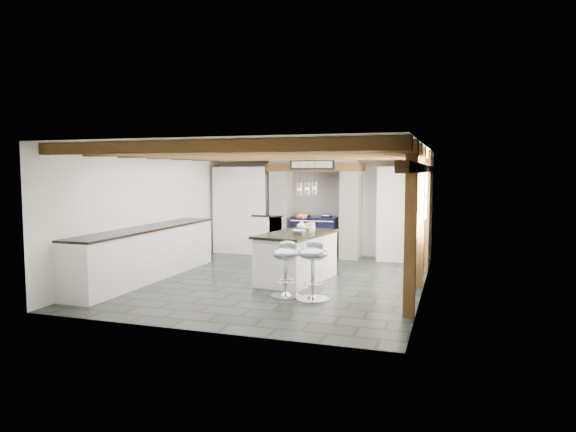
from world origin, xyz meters
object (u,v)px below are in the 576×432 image
(range_cooker, at_px, (315,236))
(bar_stool_near, at_px, (313,263))
(kitchen_island, at_px, (297,256))
(bar_stool_far, at_px, (286,263))

(range_cooker, xyz_separation_m, bar_stool_near, (1.00, -3.84, 0.09))
(range_cooker, height_order, kitchen_island, kitchen_island)
(bar_stool_far, bearing_deg, bar_stool_near, -19.06)
(range_cooker, relative_size, bar_stool_near, 1.12)
(range_cooker, xyz_separation_m, kitchen_island, (0.36, -2.59, -0.03))
(bar_stool_far, bearing_deg, kitchen_island, 89.05)
(range_cooker, bearing_deg, bar_stool_far, -81.67)
(kitchen_island, xyz_separation_m, bar_stool_far, (0.19, -1.18, 0.09))
(bar_stool_near, bearing_deg, range_cooker, 123.41)
(range_cooker, distance_m, kitchen_island, 2.61)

